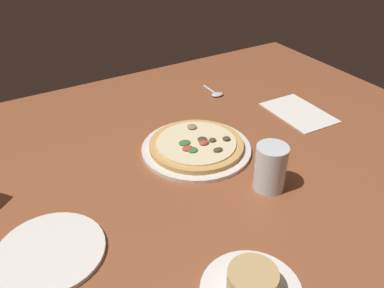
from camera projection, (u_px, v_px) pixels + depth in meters
The scene contains 7 objects.
dining_table at pixel (188, 165), 100.29cm from camera, with size 150.00×110.00×4.00cm, color brown.
pizza_main at pixel (196, 146), 101.41cm from camera, with size 27.51×27.51×3.38cm.
ramekin_on_saucer at pixel (252, 286), 65.68cm from camera, with size 16.99×16.99×5.04cm.
water_glass at pixel (270, 170), 87.41cm from camera, with size 6.98×6.98×10.57cm.
side_plate at pixel (50, 252), 73.53cm from camera, with size 19.95×19.95×0.90cm, color white.
paper_menu at pixel (299, 113), 118.41cm from camera, with size 13.69×20.31×0.30cm, color white.
spoon at pixel (216, 93), 128.49cm from camera, with size 4.01×9.31×1.00cm.
Camera 1 is at (40.63, 70.44, 60.93)cm, focal length 37.86 mm.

